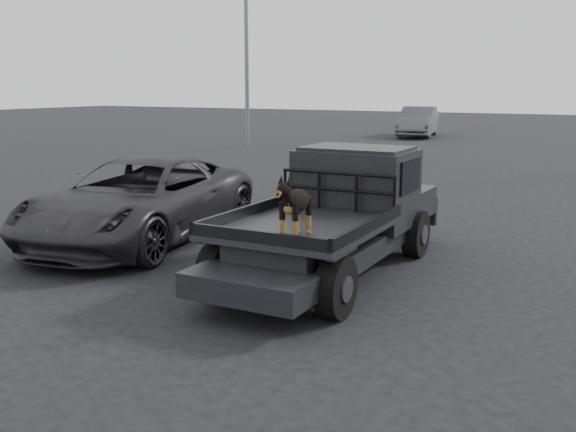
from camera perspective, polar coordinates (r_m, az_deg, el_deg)
The scene contains 7 objects.
ground at distance 8.34m, azimuth -4.08°, elevation -7.68°, with size 120.00×120.00×0.00m, color black.
flatbed_ute at distance 9.49m, azimuth 3.86°, elevation -2.39°, with size 2.00×5.40×0.92m, color black, non-canonical shape.
ute_cab at distance 10.18m, azimuth 6.13°, elevation 3.68°, with size 1.72×1.30×0.88m, color black, non-canonical shape.
headache_rack at distance 9.52m, azimuth 4.41°, elevation 2.16°, with size 1.80×0.08×0.55m, color black, non-canonical shape.
dog at distance 7.85m, azimuth 0.69°, elevation 0.88°, with size 0.32×0.60×0.74m, color black, non-canonical shape.
parked_suv at distance 11.73m, azimuth -12.99°, elevation 1.39°, with size 2.43×5.26×1.46m, color #2A292E.
distant_car_a at distance 35.73m, azimuth 11.48°, elevation 8.22°, with size 1.70×4.88×1.61m, color #515056.
Camera 1 is at (4.21, -6.66, 2.74)m, focal length 40.00 mm.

